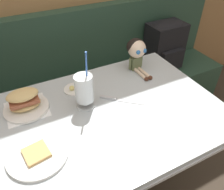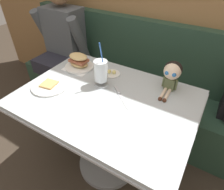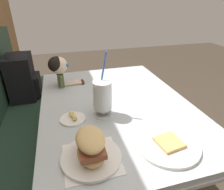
% 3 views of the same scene
% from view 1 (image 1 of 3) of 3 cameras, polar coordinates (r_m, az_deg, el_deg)
% --- Properties ---
extents(booth_bench, '(2.60, 0.48, 1.00)m').
position_cam_1_polar(booth_bench, '(1.83, -9.05, -1.53)').
color(booth_bench, '#233D2D').
rests_on(booth_bench, ground).
extents(diner_table, '(1.11, 0.81, 0.74)m').
position_cam_1_polar(diner_table, '(1.26, -0.13, -10.59)').
color(diner_table, '#B2BCC1').
rests_on(diner_table, ground).
extents(toast_plate, '(0.25, 0.25, 0.03)m').
position_cam_1_polar(toast_plate, '(0.98, -18.41, -13.99)').
color(toast_plate, white).
rests_on(toast_plate, diner_table).
extents(milkshake_glass, '(0.10, 0.10, 0.31)m').
position_cam_1_polar(milkshake_glass, '(1.09, -7.09, 1.34)').
color(milkshake_glass, silver).
rests_on(milkshake_glass, diner_table).
extents(sandwich_plate, '(0.22, 0.22, 0.12)m').
position_cam_1_polar(sandwich_plate, '(1.18, -21.33, -1.77)').
color(sandwich_plate, white).
rests_on(sandwich_plate, diner_table).
extents(butter_saucer, '(0.12, 0.12, 0.04)m').
position_cam_1_polar(butter_saucer, '(1.26, -9.46, 1.60)').
color(butter_saucer, white).
rests_on(butter_saucer, diner_table).
extents(butter_knife, '(0.19, 0.17, 0.01)m').
position_cam_1_polar(butter_knife, '(1.18, 0.58, -0.97)').
color(butter_knife, silver).
rests_on(butter_knife, diner_table).
extents(seated_doll, '(0.12, 0.22, 0.20)m').
position_cam_1_polar(seated_doll, '(1.37, 6.28, 11.23)').
color(seated_doll, '#5B6642').
rests_on(seated_doll, diner_table).
extents(backpack, '(0.30, 0.25, 0.41)m').
position_cam_1_polar(backpack, '(1.97, 13.41, 12.51)').
color(backpack, black).
rests_on(backpack, booth_bench).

